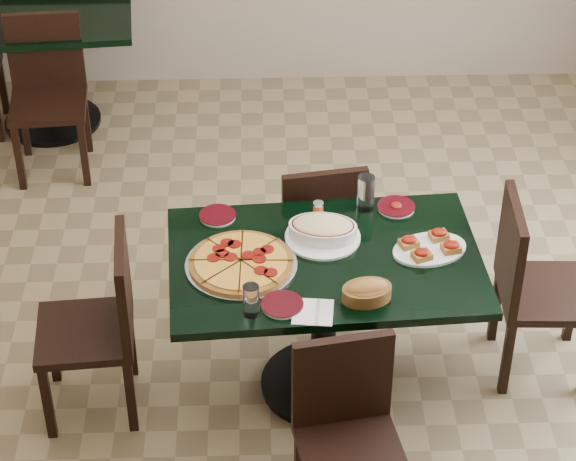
{
  "coord_description": "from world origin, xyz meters",
  "views": [
    {
      "loc": [
        -0.03,
        -3.94,
        3.68
      ],
      "look_at": [
        0.09,
        0.0,
        0.76
      ],
      "focal_mm": 70.0,
      "sensor_mm": 36.0,
      "label": 1
    }
  ],
  "objects_px": {
    "bruschetta_platter": "(430,246)",
    "back_chair_near": "(48,86)",
    "bread_basket": "(367,291)",
    "chair_left": "(102,319)",
    "back_table": "(43,48)",
    "chair_far": "(319,227)",
    "chair_right": "(531,280)",
    "main_table": "(325,291)",
    "lasagna_casserole": "(323,230)",
    "chair_near": "(347,428)",
    "pepperoni_pizza": "(241,263)"
  },
  "relations": [
    {
      "from": "bruschetta_platter",
      "to": "back_chair_near",
      "type": "bearing_deg",
      "value": 117.28
    },
    {
      "from": "bread_basket",
      "to": "bruschetta_platter",
      "type": "xyz_separation_m",
      "value": [
        0.3,
        0.31,
        -0.02
      ]
    },
    {
      "from": "chair_left",
      "to": "bruschetta_platter",
      "type": "height_order",
      "value": "chair_left"
    },
    {
      "from": "back_table",
      "to": "back_chair_near",
      "type": "xyz_separation_m",
      "value": [
        0.09,
        -0.45,
        -0.01
      ]
    },
    {
      "from": "chair_far",
      "to": "chair_right",
      "type": "xyz_separation_m",
      "value": [
        0.92,
        -0.48,
        0.03
      ]
    },
    {
      "from": "main_table",
      "to": "lasagna_casserole",
      "type": "xyz_separation_m",
      "value": [
        -0.0,
        0.14,
        0.23
      ]
    },
    {
      "from": "chair_far",
      "to": "chair_right",
      "type": "height_order",
      "value": "chair_right"
    },
    {
      "from": "chair_right",
      "to": "main_table",
      "type": "bearing_deg",
      "value": 99.23
    },
    {
      "from": "back_table",
      "to": "bruschetta_platter",
      "type": "relative_size",
      "value": 3.05
    },
    {
      "from": "main_table",
      "to": "back_table",
      "type": "height_order",
      "value": "same"
    },
    {
      "from": "back_table",
      "to": "chair_near",
      "type": "bearing_deg",
      "value": -67.78
    },
    {
      "from": "pepperoni_pizza",
      "to": "chair_near",
      "type": "bearing_deg",
      "value": -58.81
    },
    {
      "from": "chair_far",
      "to": "back_table",
      "type": "bearing_deg",
      "value": -58.0
    },
    {
      "from": "chair_left",
      "to": "back_table",
      "type": "bearing_deg",
      "value": -170.79
    },
    {
      "from": "chair_right",
      "to": "lasagna_casserole",
      "type": "xyz_separation_m",
      "value": [
        -0.94,
        0.03,
        0.29
      ]
    },
    {
      "from": "main_table",
      "to": "chair_near",
      "type": "bearing_deg",
      "value": -89.81
    },
    {
      "from": "back_table",
      "to": "bread_basket",
      "type": "height_order",
      "value": "bread_basket"
    },
    {
      "from": "back_table",
      "to": "back_chair_near",
      "type": "relative_size",
      "value": 1.28
    },
    {
      "from": "pepperoni_pizza",
      "to": "bread_basket",
      "type": "xyz_separation_m",
      "value": [
        0.51,
        -0.23,
        0.02
      ]
    },
    {
      "from": "chair_right",
      "to": "lasagna_casserole",
      "type": "relative_size",
      "value": 2.77
    },
    {
      "from": "bread_basket",
      "to": "bruschetta_platter",
      "type": "bearing_deg",
      "value": 34.37
    },
    {
      "from": "chair_right",
      "to": "pepperoni_pizza",
      "type": "height_order",
      "value": "chair_right"
    },
    {
      "from": "chair_near",
      "to": "bruschetta_platter",
      "type": "bearing_deg",
      "value": 52.23
    },
    {
      "from": "chair_right",
      "to": "bruschetta_platter",
      "type": "bearing_deg",
      "value": 101.35
    },
    {
      "from": "pepperoni_pizza",
      "to": "bread_basket",
      "type": "height_order",
      "value": "bread_basket"
    },
    {
      "from": "bread_basket",
      "to": "bruschetta_platter",
      "type": "height_order",
      "value": "bread_basket"
    },
    {
      "from": "main_table",
      "to": "chair_right",
      "type": "bearing_deg",
      "value": 3.25
    },
    {
      "from": "chair_left",
      "to": "pepperoni_pizza",
      "type": "relative_size",
      "value": 1.88
    },
    {
      "from": "chair_far",
      "to": "bread_basket",
      "type": "bearing_deg",
      "value": 90.11
    },
    {
      "from": "chair_far",
      "to": "back_chair_near",
      "type": "relative_size",
      "value": 0.94
    },
    {
      "from": "chair_far",
      "to": "back_chair_near",
      "type": "height_order",
      "value": "back_chair_near"
    },
    {
      "from": "chair_left",
      "to": "lasagna_casserole",
      "type": "height_order",
      "value": "chair_left"
    },
    {
      "from": "chair_far",
      "to": "lasagna_casserole",
      "type": "xyz_separation_m",
      "value": [
        -0.01,
        -0.45,
        0.32
      ]
    },
    {
      "from": "back_table",
      "to": "back_chair_near",
      "type": "bearing_deg",
      "value": -83.64
    },
    {
      "from": "back_table",
      "to": "lasagna_casserole",
      "type": "xyz_separation_m",
      "value": [
        1.57,
        -2.26,
        0.27
      ]
    },
    {
      "from": "main_table",
      "to": "chair_far",
      "type": "relative_size",
      "value": 1.61
    },
    {
      "from": "chair_right",
      "to": "bread_basket",
      "type": "distance_m",
      "value": 0.92
    },
    {
      "from": "chair_near",
      "to": "bread_basket",
      "type": "distance_m",
      "value": 0.56
    },
    {
      "from": "chair_left",
      "to": "back_chair_near",
      "type": "relative_size",
      "value": 0.97
    },
    {
      "from": "lasagna_casserole",
      "to": "main_table",
      "type": "bearing_deg",
      "value": -80.12
    },
    {
      "from": "chair_near",
      "to": "bruschetta_platter",
      "type": "height_order",
      "value": "chair_near"
    },
    {
      "from": "main_table",
      "to": "chair_right",
      "type": "distance_m",
      "value": 0.94
    },
    {
      "from": "chair_far",
      "to": "back_chair_near",
      "type": "xyz_separation_m",
      "value": [
        -1.49,
        1.37,
        0.03
      ]
    },
    {
      "from": "pepperoni_pizza",
      "to": "bread_basket",
      "type": "bearing_deg",
      "value": -24.17
    },
    {
      "from": "bruschetta_platter",
      "to": "chair_near",
      "type": "bearing_deg",
      "value": -135.8
    },
    {
      "from": "back_chair_near",
      "to": "main_table",
      "type": "bearing_deg",
      "value": -57.31
    },
    {
      "from": "main_table",
      "to": "chair_near",
      "type": "distance_m",
      "value": 0.73
    },
    {
      "from": "chair_left",
      "to": "chair_far",
      "type": "bearing_deg",
      "value": 119.7
    },
    {
      "from": "back_table",
      "to": "pepperoni_pizza",
      "type": "distance_m",
      "value": 2.74
    },
    {
      "from": "chair_right",
      "to": "bruschetta_platter",
      "type": "distance_m",
      "value": 0.56
    }
  ]
}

